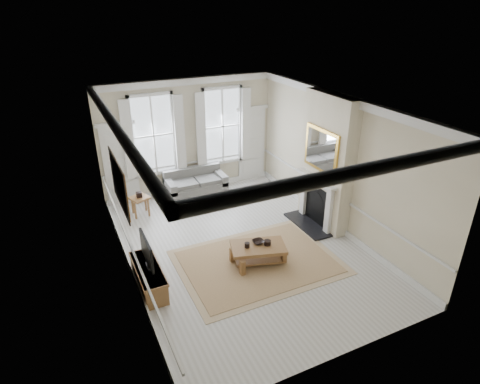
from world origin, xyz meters
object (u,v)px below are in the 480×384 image
sofa (195,185)px  side_table (140,201)px  coffee_table (258,249)px  tv_stand (149,277)px

sofa → side_table: bearing=-165.3°
coffee_table → tv_stand: bearing=-167.8°
sofa → coffee_table: size_ratio=1.31×
side_table → tv_stand: 3.21m
sofa → tv_stand: size_ratio=1.27×
side_table → sofa: bearing=14.7°
side_table → coffee_table: (1.86, -3.35, -0.06)m
coffee_table → tv_stand: tv_stand is taller
sofa → tv_stand: sofa is taller
sofa → side_table: (-1.75, -0.46, 0.08)m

